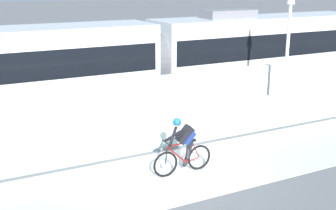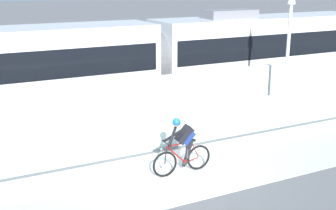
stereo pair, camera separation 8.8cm
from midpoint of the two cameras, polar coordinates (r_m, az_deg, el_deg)
The scene contains 9 objects.
ground_plane at distance 12.34m, azimuth 1.16°, elevation -8.84°, with size 200.00×200.00×0.00m, color slate.
bike_path_deck at distance 12.34m, azimuth 1.16°, elevation -8.81°, with size 32.00×3.20×0.01m, color silver.
glass_parapet at distance 13.65m, azimuth -2.49°, elevation -3.55°, with size 32.00×0.05×1.25m, color #ADC6C1.
concrete_barrier_wall at distance 15.13m, azimuth -5.34°, elevation -0.34°, with size 32.00×0.36×1.90m, color white.
tram_rail_near at distance 17.64m, azimuth -8.26°, elevation -1.28°, with size 32.00×0.08×0.01m, color #595654.
tram_rail_far at distance 18.95m, azimuth -9.67°, elevation -0.14°, with size 32.00×0.08×0.01m, color #595654.
tram at distance 18.77m, azimuth -1.80°, elevation 5.85°, with size 22.56×2.54×3.81m.
cyclist_on_bike at distance 12.13m, azimuth 2.06°, elevation -5.28°, with size 1.77×0.58×1.61m.
lamp_post_antenna at distance 16.35m, azimuth 15.34°, elevation 8.77°, with size 0.28×0.28×5.20m.
Camera 2 is at (-5.26, -9.90, 5.16)m, focal length 47.78 mm.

